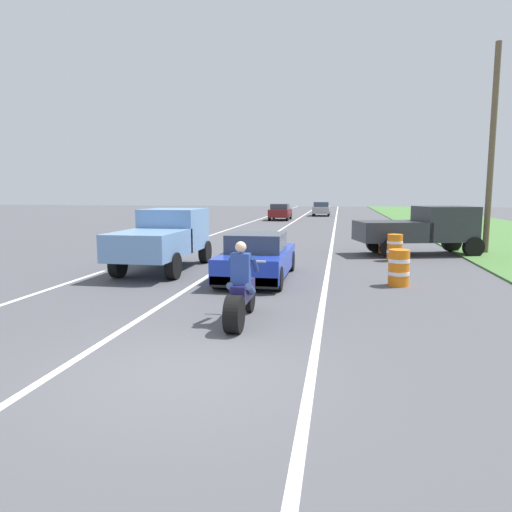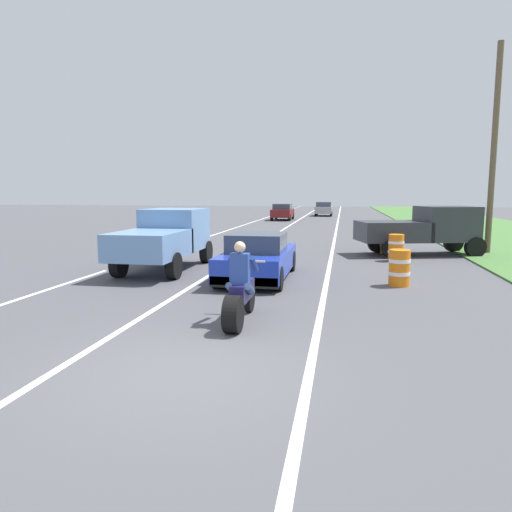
{
  "view_description": "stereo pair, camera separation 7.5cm",
  "coord_description": "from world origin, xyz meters",
  "px_view_note": "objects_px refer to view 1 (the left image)",
  "views": [
    {
      "loc": [
        2.14,
        -6.12,
        2.55
      ],
      "look_at": [
        0.15,
        5.1,
        1.0
      ],
      "focal_mm": 32.98,
      "sensor_mm": 36.0,
      "label": 1
    },
    {
      "loc": [
        2.21,
        -6.11,
        2.55
      ],
      "look_at": [
        0.15,
        5.1,
        1.0
      ],
      "focal_mm": 32.98,
      "sensor_mm": 36.0,
      "label": 2
    }
  ],
  "objects_px": {
    "motorcycle_with_rider": "(241,294)",
    "construction_barrel_far": "(386,241)",
    "pickup_truck_right_shoulder_dark_grey": "(422,228)",
    "construction_barrel_mid": "(395,247)",
    "pickup_truck_left_lane_light_blue": "(164,236)",
    "distant_car_far_ahead": "(280,212)",
    "construction_barrel_nearest": "(399,268)",
    "sports_car_blue": "(257,258)",
    "distant_car_further_ahead": "(321,209)"
  },
  "relations": [
    {
      "from": "construction_barrel_far",
      "to": "distant_car_far_ahead",
      "type": "height_order",
      "value": "distant_car_far_ahead"
    },
    {
      "from": "pickup_truck_right_shoulder_dark_grey",
      "to": "pickup_truck_left_lane_light_blue",
      "type": "bearing_deg",
      "value": -148.9
    },
    {
      "from": "construction_barrel_mid",
      "to": "distant_car_far_ahead",
      "type": "relative_size",
      "value": 0.25
    },
    {
      "from": "sports_car_blue",
      "to": "construction_barrel_mid",
      "type": "height_order",
      "value": "sports_car_blue"
    },
    {
      "from": "pickup_truck_right_shoulder_dark_grey",
      "to": "construction_barrel_mid",
      "type": "xyz_separation_m",
      "value": [
        -1.28,
        -1.99,
        -0.6
      ]
    },
    {
      "from": "pickup_truck_left_lane_light_blue",
      "to": "construction_barrel_far",
      "type": "relative_size",
      "value": 4.8
    },
    {
      "from": "motorcycle_with_rider",
      "to": "distant_car_far_ahead",
      "type": "height_order",
      "value": "motorcycle_with_rider"
    },
    {
      "from": "construction_barrel_mid",
      "to": "distant_car_far_ahead",
      "type": "xyz_separation_m",
      "value": [
        -7.45,
        25.1,
        0.27
      ]
    },
    {
      "from": "motorcycle_with_rider",
      "to": "construction_barrel_far",
      "type": "distance_m",
      "value": 12.19
    },
    {
      "from": "pickup_truck_right_shoulder_dark_grey",
      "to": "distant_car_far_ahead",
      "type": "xyz_separation_m",
      "value": [
        -8.74,
        23.11,
        -0.33
      ]
    },
    {
      "from": "motorcycle_with_rider",
      "to": "construction_barrel_far",
      "type": "height_order",
      "value": "motorcycle_with_rider"
    },
    {
      "from": "construction_barrel_far",
      "to": "distant_car_far_ahead",
      "type": "xyz_separation_m",
      "value": [
        -7.33,
        22.83,
        0.27
      ]
    },
    {
      "from": "pickup_truck_left_lane_light_blue",
      "to": "distant_car_far_ahead",
      "type": "distance_m",
      "value": 28.54
    },
    {
      "from": "motorcycle_with_rider",
      "to": "construction_barrel_mid",
      "type": "height_order",
      "value": "motorcycle_with_rider"
    },
    {
      "from": "pickup_truck_right_shoulder_dark_grey",
      "to": "construction_barrel_nearest",
      "type": "distance_m",
      "value": 7.1
    },
    {
      "from": "construction_barrel_nearest",
      "to": "construction_barrel_far",
      "type": "relative_size",
      "value": 1.0
    },
    {
      "from": "pickup_truck_left_lane_light_blue",
      "to": "construction_barrel_mid",
      "type": "distance_m",
      "value": 8.46
    },
    {
      "from": "sports_car_blue",
      "to": "construction_barrel_nearest",
      "type": "height_order",
      "value": "sports_car_blue"
    },
    {
      "from": "pickup_truck_right_shoulder_dark_grey",
      "to": "construction_barrel_mid",
      "type": "distance_m",
      "value": 2.44
    },
    {
      "from": "distant_car_far_ahead",
      "to": "construction_barrel_far",
      "type": "bearing_deg",
      "value": -72.21
    },
    {
      "from": "motorcycle_with_rider",
      "to": "pickup_truck_left_lane_light_blue",
      "type": "bearing_deg",
      "value": 122.89
    },
    {
      "from": "construction_barrel_mid",
      "to": "construction_barrel_far",
      "type": "relative_size",
      "value": 1.0
    },
    {
      "from": "construction_barrel_nearest",
      "to": "distant_car_further_ahead",
      "type": "height_order",
      "value": "distant_car_further_ahead"
    },
    {
      "from": "distant_car_far_ahead",
      "to": "construction_barrel_mid",
      "type": "bearing_deg",
      "value": -73.46
    },
    {
      "from": "construction_barrel_mid",
      "to": "distant_car_further_ahead",
      "type": "xyz_separation_m",
      "value": [
        -4.03,
        33.56,
        0.27
      ]
    },
    {
      "from": "distant_car_further_ahead",
      "to": "construction_barrel_nearest",
      "type": "bearing_deg",
      "value": -84.64
    },
    {
      "from": "pickup_truck_right_shoulder_dark_grey",
      "to": "distant_car_far_ahead",
      "type": "height_order",
      "value": "pickup_truck_right_shoulder_dark_grey"
    },
    {
      "from": "pickup_truck_right_shoulder_dark_grey",
      "to": "construction_barrel_nearest",
      "type": "bearing_deg",
      "value": -104.0
    },
    {
      "from": "sports_car_blue",
      "to": "construction_barrel_nearest",
      "type": "relative_size",
      "value": 4.3
    },
    {
      "from": "construction_barrel_nearest",
      "to": "construction_barrel_far",
      "type": "bearing_deg",
      "value": 87.59
    },
    {
      "from": "pickup_truck_right_shoulder_dark_grey",
      "to": "construction_barrel_nearest",
      "type": "xyz_separation_m",
      "value": [
        -1.71,
        -6.86,
        -0.6
      ]
    },
    {
      "from": "construction_barrel_mid",
      "to": "sports_car_blue",
      "type": "bearing_deg",
      "value": -133.87
    },
    {
      "from": "construction_barrel_nearest",
      "to": "construction_barrel_far",
      "type": "xyz_separation_m",
      "value": [
        0.3,
        7.14,
        0.0
      ]
    },
    {
      "from": "pickup_truck_right_shoulder_dark_grey",
      "to": "motorcycle_with_rider",
      "type": "bearing_deg",
      "value": -114.63
    },
    {
      "from": "motorcycle_with_rider",
      "to": "construction_barrel_mid",
      "type": "distance_m",
      "value": 10.11
    },
    {
      "from": "pickup_truck_right_shoulder_dark_grey",
      "to": "sports_car_blue",
      "type": "bearing_deg",
      "value": -130.88
    },
    {
      "from": "construction_barrel_nearest",
      "to": "construction_barrel_mid",
      "type": "xyz_separation_m",
      "value": [
        0.43,
        4.87,
        0.0
      ]
    },
    {
      "from": "motorcycle_with_rider",
      "to": "pickup_truck_left_lane_light_blue",
      "type": "height_order",
      "value": "pickup_truck_left_lane_light_blue"
    },
    {
      "from": "motorcycle_with_rider",
      "to": "pickup_truck_right_shoulder_dark_grey",
      "type": "relative_size",
      "value": 0.43
    },
    {
      "from": "construction_barrel_nearest",
      "to": "distant_car_further_ahead",
      "type": "bearing_deg",
      "value": 95.36
    },
    {
      "from": "pickup_truck_left_lane_light_blue",
      "to": "pickup_truck_right_shoulder_dark_grey",
      "type": "xyz_separation_m",
      "value": [
        9.0,
        5.43,
        0.0
      ]
    },
    {
      "from": "construction_barrel_far",
      "to": "sports_car_blue",
      "type": "bearing_deg",
      "value": -122.0
    },
    {
      "from": "pickup_truck_right_shoulder_dark_grey",
      "to": "construction_barrel_far",
      "type": "relative_size",
      "value": 5.14
    },
    {
      "from": "construction_barrel_nearest",
      "to": "construction_barrel_mid",
      "type": "height_order",
      "value": "same"
    },
    {
      "from": "construction_barrel_mid",
      "to": "construction_barrel_far",
      "type": "height_order",
      "value": "same"
    },
    {
      "from": "pickup_truck_right_shoulder_dark_grey",
      "to": "construction_barrel_mid",
      "type": "relative_size",
      "value": 5.14
    },
    {
      "from": "construction_barrel_nearest",
      "to": "construction_barrel_mid",
      "type": "relative_size",
      "value": 1.0
    },
    {
      "from": "pickup_truck_left_lane_light_blue",
      "to": "distant_car_far_ahead",
      "type": "xyz_separation_m",
      "value": [
        0.26,
        28.53,
        -0.33
      ]
    },
    {
      "from": "pickup_truck_right_shoulder_dark_grey",
      "to": "construction_barrel_far",
      "type": "distance_m",
      "value": 1.56
    },
    {
      "from": "construction_barrel_nearest",
      "to": "construction_barrel_mid",
      "type": "bearing_deg",
      "value": 84.99
    }
  ]
}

